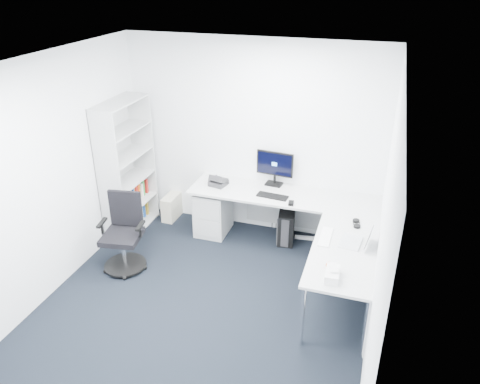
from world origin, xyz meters
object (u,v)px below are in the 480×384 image
(bookshelf, at_px, (127,169))
(monitor, at_px, (274,168))
(l_desk, at_px, (277,231))
(task_chair, at_px, (122,235))
(laptop, at_px, (352,234))

(bookshelf, bearing_deg, monitor, 15.52)
(bookshelf, distance_m, monitor, 2.04)
(bookshelf, relative_size, monitor, 3.69)
(l_desk, distance_m, task_chair, 1.98)
(task_chair, bearing_deg, monitor, 33.53)
(bookshelf, xyz_separation_m, task_chair, (0.40, -0.91, -0.46))
(l_desk, relative_size, task_chair, 2.59)
(task_chair, distance_m, laptop, 2.77)
(l_desk, height_order, laptop, laptop)
(bookshelf, distance_m, task_chair, 1.10)
(l_desk, height_order, monitor, monitor)
(l_desk, xyz_separation_m, bookshelf, (-2.17, 0.05, 0.58))
(bookshelf, bearing_deg, laptop, -11.76)
(laptop, bearing_deg, task_chair, -167.99)
(l_desk, distance_m, laptop, 1.23)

